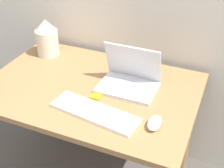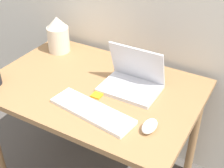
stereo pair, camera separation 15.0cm
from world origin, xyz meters
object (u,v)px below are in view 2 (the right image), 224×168
at_px(mouse, 150,126).
at_px(vase, 58,35).
at_px(mp3_player, 97,95).
at_px(laptop, 132,80).
at_px(keyboard, 92,111).

bearing_deg(mouse, vase, 153.53).
bearing_deg(mp3_player, mouse, -17.18).
bearing_deg(vase, laptop, -13.79).
relative_size(vase, mp3_player, 3.89).
distance_m(vase, mp3_player, 0.57).
bearing_deg(mouse, laptop, 129.80).
distance_m(keyboard, mouse, 0.29).
height_order(laptop, keyboard, laptop).
height_order(vase, mp3_player, vase).
distance_m(laptop, vase, 0.62).
relative_size(laptop, vase, 1.31).
relative_size(keyboard, vase, 1.95).
bearing_deg(mp3_player, keyboard, -68.51).
bearing_deg(keyboard, mouse, 5.04).
xyz_separation_m(keyboard, mouse, (0.29, 0.03, 0.01)).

